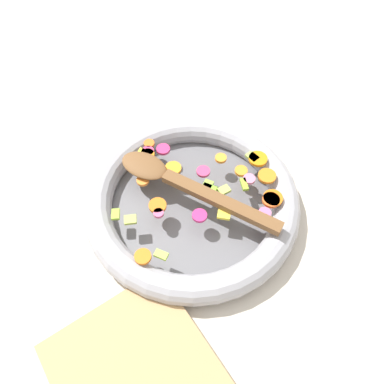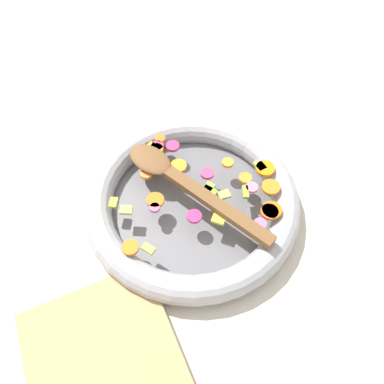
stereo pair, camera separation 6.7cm
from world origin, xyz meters
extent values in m
plane|color=beige|center=(0.00, 0.00, 0.00)|extent=(4.00, 4.00, 0.00)
cylinder|color=slate|center=(0.00, 0.00, 0.01)|extent=(0.34, 0.34, 0.01)
torus|color=#9E9EA5|center=(0.00, 0.00, 0.03)|extent=(0.39, 0.39, 0.05)
cylinder|color=orange|center=(-0.12, -0.05, 0.05)|extent=(0.03, 0.03, 0.01)
cylinder|color=orange|center=(0.09, 0.10, 0.05)|extent=(0.04, 0.04, 0.01)
cylinder|color=orange|center=(0.06, -0.14, 0.05)|extent=(0.04, 0.04, 0.01)
cylinder|color=orange|center=(0.09, 0.11, 0.05)|extent=(0.04, 0.04, 0.01)
cylinder|color=orange|center=(-0.14, -0.01, 0.05)|extent=(0.03, 0.03, 0.01)
cylinder|color=orange|center=(0.05, 0.13, 0.05)|extent=(0.05, 0.05, 0.01)
cylinder|color=orange|center=(-0.12, -0.02, 0.05)|extent=(0.04, 0.04, 0.01)
cylinder|color=orange|center=(0.01, 0.14, 0.05)|extent=(0.05, 0.05, 0.01)
cylinder|color=orange|center=(-0.06, 0.00, 0.05)|extent=(0.04, 0.04, 0.01)
cylinder|color=orange|center=(0.11, 0.06, 0.05)|extent=(0.03, 0.03, 0.01)
cylinder|color=orange|center=(-0.01, -0.07, 0.05)|extent=(0.04, 0.04, 0.01)
cylinder|color=orange|center=(-0.03, 0.09, 0.05)|extent=(0.03, 0.03, 0.01)
cylinder|color=orange|center=(-0.07, -0.06, 0.05)|extent=(0.02, 0.02, 0.01)
cylinder|color=orange|center=(0.01, 0.10, 0.05)|extent=(0.03, 0.03, 0.01)
cube|color=#A4C053|center=(0.00, 0.14, 0.05)|extent=(0.03, 0.02, 0.01)
cube|color=#8BAC41|center=(0.01, 0.03, 0.05)|extent=(0.03, 0.03, 0.01)
cube|color=#A7C94A|center=(0.07, -0.11, 0.05)|extent=(0.03, 0.02, 0.01)
cube|color=#8DB331|center=(0.04, 0.09, 0.05)|extent=(0.03, 0.02, 0.01)
cube|color=#B1C453|center=(-0.01, -0.12, 0.05)|extent=(0.02, 0.03, 0.01)
cube|color=#B8CF57|center=(0.03, 0.05, 0.05)|extent=(0.02, 0.02, 0.01)
cube|color=#93B637|center=(-0.03, -0.13, 0.05)|extent=(0.02, 0.02, 0.01)
cube|color=#81C232|center=(0.01, 0.03, 0.05)|extent=(0.03, 0.02, 0.01)
cube|color=#B7D257|center=(-0.09, -0.03, 0.05)|extent=(0.02, 0.02, 0.01)
cylinder|color=#D45782|center=(0.01, -0.07, 0.05)|extent=(0.02, 0.02, 0.01)
cylinder|color=#D53D6E|center=(-0.02, 0.04, 0.05)|extent=(0.03, 0.03, 0.01)
cylinder|color=#C93766|center=(-0.12, -0.02, 0.05)|extent=(0.03, 0.03, 0.01)
cylinder|color=#CC316A|center=(-0.11, 0.01, 0.05)|extent=(0.04, 0.04, 0.01)
cylinder|color=pink|center=(0.11, 0.08, 0.05)|extent=(0.03, 0.03, 0.01)
cylinder|color=#CE2D71|center=(0.05, -0.02, 0.05)|extent=(0.04, 0.04, 0.01)
cylinder|color=pink|center=(0.04, 0.10, 0.05)|extent=(0.03, 0.03, 0.01)
cube|color=yellow|center=(-0.12, -0.03, 0.05)|extent=(0.03, 0.03, 0.01)
cube|color=yellow|center=(0.07, 0.02, 0.05)|extent=(0.03, 0.03, 0.01)
cube|color=brown|center=(0.05, 0.02, 0.06)|extent=(0.21, 0.12, 0.01)
ellipsoid|color=brown|center=(-0.09, -0.04, 0.06)|extent=(0.11, 0.09, 0.01)
camera|label=1|loc=(0.31, -0.21, 0.60)|focal=35.00mm
camera|label=2|loc=(0.34, -0.15, 0.60)|focal=35.00mm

